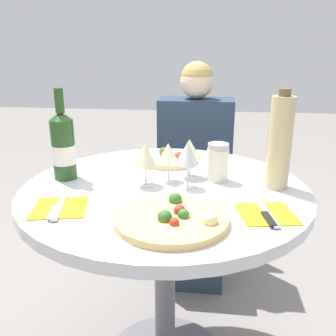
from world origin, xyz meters
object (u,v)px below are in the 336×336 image
(pizza_large, at_px, (173,218))
(tall_carafe, at_px, (280,142))
(dining_table, at_px, (165,226))
(chair_behind_diner, at_px, (195,193))
(wine_bottle, at_px, (63,146))
(seated_diner, at_px, (194,185))

(pizza_large, bearing_deg, tall_carafe, 43.76)
(pizza_large, height_order, tall_carafe, tall_carafe)
(dining_table, bearing_deg, chair_behind_diner, 85.54)
(dining_table, relative_size, chair_behind_diner, 1.18)
(chair_behind_diner, height_order, wine_bottle, wine_bottle)
(pizza_large, xyz_separation_m, tall_carafe, (0.31, 0.30, 0.14))
(dining_table, height_order, tall_carafe, tall_carafe)
(chair_behind_diner, height_order, tall_carafe, tall_carafe)
(dining_table, bearing_deg, wine_bottle, 173.82)
(dining_table, relative_size, seated_diner, 0.85)
(wine_bottle, bearing_deg, tall_carafe, -0.20)
(chair_behind_diner, distance_m, tall_carafe, 1.01)
(chair_behind_diner, relative_size, wine_bottle, 2.57)
(chair_behind_diner, xyz_separation_m, wine_bottle, (-0.43, -0.81, 0.48))
(tall_carafe, bearing_deg, wine_bottle, 179.80)
(chair_behind_diner, bearing_deg, wine_bottle, 62.16)
(wine_bottle, bearing_deg, dining_table, -6.18)
(wine_bottle, xyz_separation_m, tall_carafe, (0.73, -0.00, 0.04))
(dining_table, height_order, seated_diner, seated_diner)
(seated_diner, distance_m, pizza_large, 1.01)
(chair_behind_diner, xyz_separation_m, pizza_large, (-0.01, -1.11, 0.38))
(dining_table, distance_m, wine_bottle, 0.45)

